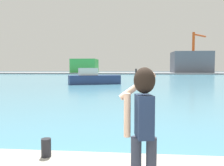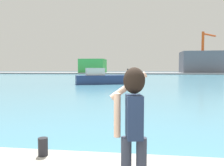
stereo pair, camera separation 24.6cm
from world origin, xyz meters
The scene contains 9 objects.
ground_plane centered at (0.00, 50.00, 0.00)m, with size 220.00×220.00×0.00m, color #334751.
harbor_water centered at (0.00, 52.00, 0.01)m, with size 140.00×100.00×0.02m, color teal.
far_shore_dock centered at (0.00, 92.00, 0.25)m, with size 140.00×20.00×0.51m, color gray.
person_photographer centered at (0.99, 0.42, 1.67)m, with size 0.53×0.55×1.74m.
harbor_bollard centered at (-0.83, 1.67, 0.78)m, with size 0.19×0.19×0.35m, color black.
boat_moored centered at (-4.93, 30.24, 0.87)m, with size 7.76×4.98×2.34m.
warehouse_left centered at (-19.08, 90.59, 3.28)m, with size 10.04×9.94×5.54m, color green.
warehouse_right centered at (24.28, 93.36, 4.72)m, with size 14.99×11.08×8.43m, color slate.
port_crane centered at (25.01, 90.82, 10.08)m, with size 7.42×8.11×15.80m.
Camera 1 is at (0.85, -2.57, 2.33)m, focal length 36.71 mm.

